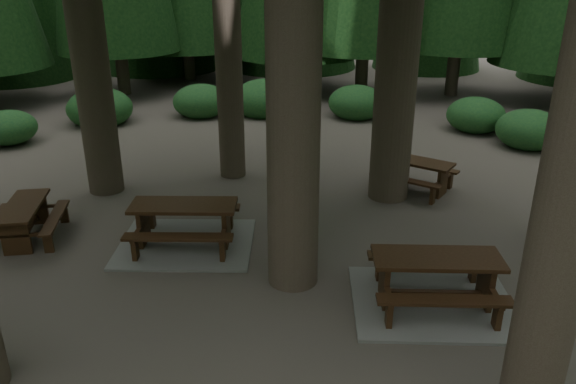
% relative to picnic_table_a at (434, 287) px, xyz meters
% --- Properties ---
extents(ground, '(80.00, 80.00, 0.00)m').
position_rel_picnic_table_a_xyz_m(ground, '(-3.11, 0.16, -0.30)').
color(ground, '#504941').
rests_on(ground, ground).
extents(picnic_table_a, '(2.77, 2.39, 0.86)m').
position_rel_picnic_table_a_xyz_m(picnic_table_a, '(0.00, 0.00, 0.00)').
color(picnic_table_a, gray).
rests_on(picnic_table_a, ground).
extents(picnic_table_b, '(1.78, 1.98, 0.72)m').
position_rel_picnic_table_a_xyz_m(picnic_table_b, '(-7.68, 1.04, 0.17)').
color(picnic_table_b, black).
rests_on(picnic_table_b, ground).
extents(picnic_table_c, '(2.80, 2.44, 0.86)m').
position_rel_picnic_table_a_xyz_m(picnic_table_c, '(-4.53, 1.29, -0.00)').
color(picnic_table_c, gray).
rests_on(picnic_table_c, ground).
extents(picnic_table_d, '(2.13, 1.97, 0.74)m').
position_rel_picnic_table_a_xyz_m(picnic_table_d, '(-0.10, 4.88, 0.19)').
color(picnic_table_d, black).
rests_on(picnic_table_d, ground).
extents(shrub_ring, '(23.86, 24.64, 1.49)m').
position_rel_picnic_table_a_xyz_m(shrub_ring, '(-2.40, 0.91, 0.10)').
color(shrub_ring, '#1B4F28').
rests_on(shrub_ring, ground).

